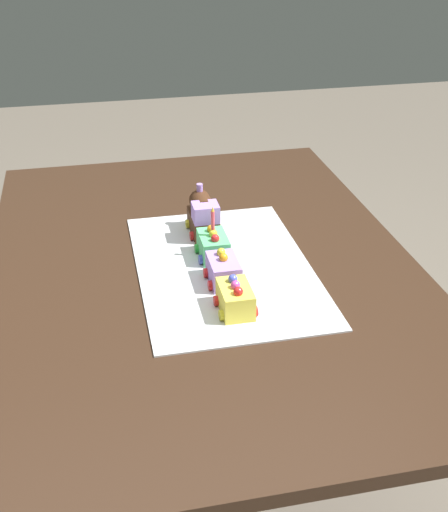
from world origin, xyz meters
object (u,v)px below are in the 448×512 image
at_px(cake_car_hopper_lemon, 235,298).
at_px(cake_locomotive, 203,216).
at_px(dining_table, 204,300).
at_px(birthday_candle, 213,218).
at_px(cake_car_tanker_mint_green, 213,246).
at_px(cake_car_caboose_lavender, 223,270).

bearing_deg(cake_car_hopper_lemon, cake_locomotive, -180.00).
bearing_deg(dining_table, birthday_candle, 122.33).
distance_m(cake_car_tanker_mint_green, cake_car_caboose_lavender, 0.12).
bearing_deg(cake_car_tanker_mint_green, cake_locomotive, -180.00).
relative_size(cake_locomotive, cake_car_caboose_lavender, 1.40).
relative_size(cake_car_tanker_mint_green, birthday_candle, 1.69).
distance_m(dining_table, cake_car_hopper_lemon, 0.26).
distance_m(cake_car_caboose_lavender, birthday_candle, 0.14).
bearing_deg(cake_car_caboose_lavender, dining_table, -164.52).
bearing_deg(dining_table, cake_car_tanker_mint_green, 118.41).
distance_m(cake_car_tanker_mint_green, cake_car_hopper_lemon, 0.24).
bearing_deg(cake_car_hopper_lemon, birthday_candle, -180.00).
distance_m(cake_locomotive, cake_car_caboose_lavender, 0.25).
xyz_separation_m(cake_car_tanker_mint_green, birthday_candle, (-0.00, -0.00, 0.07)).
distance_m(dining_table, cake_locomotive, 0.22).
bearing_deg(dining_table, cake_car_hopper_lemon, 7.31).
relative_size(cake_car_caboose_lavender, birthday_candle, 1.69).
relative_size(cake_locomotive, birthday_candle, 2.36).
distance_m(cake_car_caboose_lavender, cake_car_hopper_lemon, 0.12).
distance_m(cake_car_hopper_lemon, birthday_candle, 0.25).
distance_m(cake_car_tanker_mint_green, birthday_candle, 0.07).
bearing_deg(birthday_candle, cake_car_caboose_lavender, 0.00).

